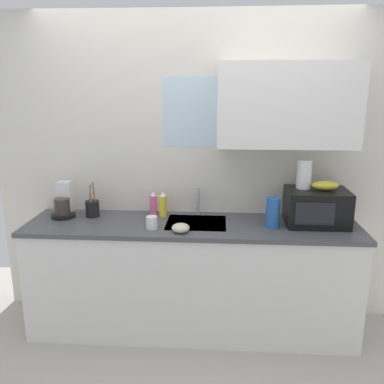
% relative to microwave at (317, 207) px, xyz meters
% --- Properties ---
extents(kitchen_wall_assembly, '(3.33, 0.42, 2.50)m').
position_rel_microwave_xyz_m(kitchen_wall_assembly, '(-0.81, 0.26, 0.32)').
color(kitchen_wall_assembly, silver).
rests_on(kitchen_wall_assembly, ground).
extents(counter_unit, '(2.56, 0.63, 0.90)m').
position_rel_microwave_xyz_m(counter_unit, '(-0.94, -0.05, -0.58)').
color(counter_unit, white).
rests_on(counter_unit, ground).
extents(sink_faucet, '(0.03, 0.03, 0.22)m').
position_rel_microwave_xyz_m(sink_faucet, '(-0.91, 0.19, -0.02)').
color(sink_faucet, '#B2B5BA').
rests_on(sink_faucet, counter_unit).
extents(microwave, '(0.46, 0.35, 0.27)m').
position_rel_microwave_xyz_m(microwave, '(0.00, 0.00, 0.00)').
color(microwave, black).
rests_on(microwave, counter_unit).
extents(banana_bunch, '(0.20, 0.11, 0.07)m').
position_rel_microwave_xyz_m(banana_bunch, '(0.05, 0.00, 0.17)').
color(banana_bunch, gold).
rests_on(banana_bunch, microwave).
extents(paper_towel_roll, '(0.11, 0.11, 0.22)m').
position_rel_microwave_xyz_m(paper_towel_roll, '(-0.10, 0.05, 0.24)').
color(paper_towel_roll, white).
rests_on(paper_towel_roll, microwave).
extents(coffee_maker, '(0.19, 0.21, 0.28)m').
position_rel_microwave_xyz_m(coffee_maker, '(-1.99, 0.06, -0.03)').
color(coffee_maker, black).
rests_on(coffee_maker, counter_unit).
extents(dish_soap_bottle_yellow, '(0.06, 0.06, 0.20)m').
position_rel_microwave_xyz_m(dish_soap_bottle_yellow, '(-1.19, 0.13, -0.04)').
color(dish_soap_bottle_yellow, yellow).
rests_on(dish_soap_bottle_yellow, counter_unit).
extents(dish_soap_bottle_pink, '(0.06, 0.06, 0.20)m').
position_rel_microwave_xyz_m(dish_soap_bottle_pink, '(-1.27, 0.13, -0.04)').
color(dish_soap_bottle_pink, '#E55999').
rests_on(dish_soap_bottle_pink, counter_unit).
extents(cereal_canister, '(0.10, 0.10, 0.23)m').
position_rel_microwave_xyz_m(cereal_canister, '(-0.34, -0.10, -0.02)').
color(cereal_canister, '#2659A5').
rests_on(cereal_canister, counter_unit).
extents(mug_white, '(0.08, 0.08, 0.09)m').
position_rel_microwave_xyz_m(mug_white, '(-1.23, -0.19, -0.09)').
color(mug_white, white).
rests_on(mug_white, counter_unit).
extents(utensil_crock, '(0.11, 0.11, 0.28)m').
position_rel_microwave_xyz_m(utensil_crock, '(-1.76, 0.07, -0.06)').
color(utensil_crock, black).
rests_on(utensil_crock, counter_unit).
extents(small_bowl, '(0.13, 0.13, 0.06)m').
position_rel_microwave_xyz_m(small_bowl, '(-1.01, -0.25, -0.10)').
color(small_bowl, beige).
rests_on(small_bowl, counter_unit).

